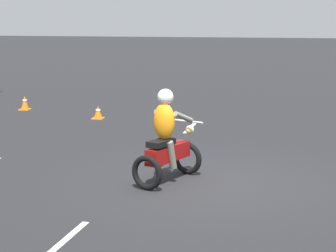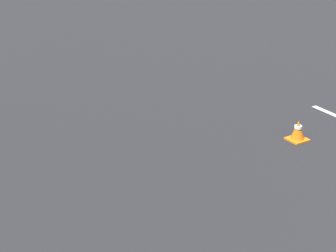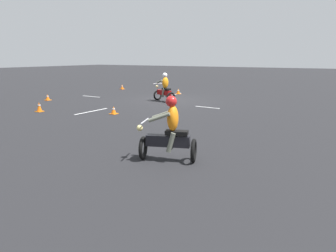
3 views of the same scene
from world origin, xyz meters
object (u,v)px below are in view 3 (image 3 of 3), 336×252
(traffic_cone_mid_center, at_px, (178,91))
(traffic_cone_mid_left, at_px, (114,110))
(motorcycle_rider_background, at_px, (169,133))
(motorcycle_rider_foreground, at_px, (164,89))
(traffic_cone_near_left, at_px, (122,87))
(traffic_cone_near_right, at_px, (48,97))
(traffic_cone_far_right, at_px, (39,107))

(traffic_cone_mid_center, xyz_separation_m, traffic_cone_mid_left, (-1.33, 8.56, -0.01))
(motorcycle_rider_background, bearing_deg, motorcycle_rider_foreground, 12.43)
(traffic_cone_mid_center, bearing_deg, traffic_cone_near_left, -6.96)
(traffic_cone_mid_left, bearing_deg, motorcycle_rider_background, 140.83)
(motorcycle_rider_background, distance_m, traffic_cone_near_left, 18.60)
(traffic_cone_near_left, bearing_deg, traffic_cone_near_right, 92.50)
(traffic_cone_near_right, height_order, traffic_cone_mid_left, traffic_cone_near_right)
(traffic_cone_near_right, xyz_separation_m, traffic_cone_far_right, (-3.02, 2.98, 0.05))
(motorcycle_rider_background, xyz_separation_m, traffic_cone_near_left, (12.44, -13.82, -0.54))
(traffic_cone_near_left, bearing_deg, motorcycle_rider_background, 131.99)
(traffic_cone_mid_left, bearing_deg, traffic_cone_near_right, -14.59)
(traffic_cone_mid_left, bearing_deg, traffic_cone_far_right, 20.58)
(motorcycle_rider_background, relative_size, traffic_cone_far_right, 3.56)
(motorcycle_rider_foreground, xyz_separation_m, traffic_cone_mid_center, (1.15, -3.77, -0.54))
(traffic_cone_mid_center, xyz_separation_m, traffic_cone_far_right, (2.13, 9.86, 0.04))
(motorcycle_rider_background, distance_m, traffic_cone_mid_left, 7.29)
(traffic_cone_near_right, bearing_deg, traffic_cone_mid_left, 165.41)
(motorcycle_rider_foreground, distance_m, motorcycle_rider_background, 11.04)
(motorcycle_rider_foreground, height_order, traffic_cone_far_right, motorcycle_rider_foreground)
(traffic_cone_near_left, relative_size, traffic_cone_far_right, 0.82)
(traffic_cone_mid_left, bearing_deg, traffic_cone_mid_center, -81.15)
(traffic_cone_near_right, height_order, traffic_cone_mid_center, traffic_cone_mid_center)
(motorcycle_rider_foreground, bearing_deg, traffic_cone_far_right, 174.38)
(motorcycle_rider_background, xyz_separation_m, traffic_cone_near_right, (12.11, -6.27, -0.55))
(motorcycle_rider_background, height_order, traffic_cone_near_right, motorcycle_rider_background)
(motorcycle_rider_foreground, relative_size, traffic_cone_near_left, 4.35)
(motorcycle_rider_background, height_order, traffic_cone_near_left, motorcycle_rider_background)
(traffic_cone_mid_left, height_order, traffic_cone_far_right, traffic_cone_far_right)
(traffic_cone_near_left, height_order, traffic_cone_mid_left, traffic_cone_near_left)
(traffic_cone_near_left, distance_m, traffic_cone_near_right, 7.55)
(traffic_cone_mid_center, relative_size, traffic_cone_far_right, 0.82)
(traffic_cone_near_left, height_order, traffic_cone_near_right, traffic_cone_near_left)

